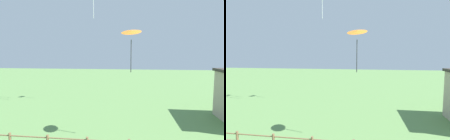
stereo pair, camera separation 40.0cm
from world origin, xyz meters
TOP-DOWN VIEW (x-y plane):
  - kite_orange_delta at (1.20, 7.54)m, footprint 1.43×1.39m

SIDE VIEW (x-z plane):
  - kite_orange_delta at x=1.20m, z-range 5.56..8.30m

